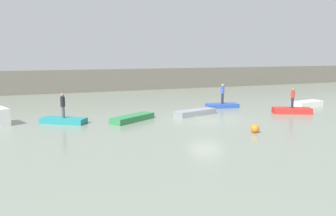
% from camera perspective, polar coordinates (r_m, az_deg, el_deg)
% --- Properties ---
extents(ground_plane, '(120.00, 120.00, 0.00)m').
position_cam_1_polar(ground_plane, '(25.66, 6.46, -1.89)').
color(ground_plane, gray).
extents(embankment_wall, '(80.00, 1.20, 2.92)m').
position_cam_1_polar(embankment_wall, '(46.31, -6.85, 4.78)').
color(embankment_wall, '#666056').
rests_on(embankment_wall, ground_plane).
extents(rowboat_teal, '(3.28, 2.73, 0.39)m').
position_cam_1_polar(rowboat_teal, '(25.08, -17.22, -2.04)').
color(rowboat_teal, teal).
rests_on(rowboat_teal, ground_plane).
extents(rowboat_green, '(3.75, 2.91, 0.43)m').
position_cam_1_polar(rowboat_green, '(24.90, -5.97, -1.71)').
color(rowboat_green, '#2D7F47').
rests_on(rowboat_green, ground_plane).
extents(rowboat_grey, '(3.78, 2.02, 0.44)m').
position_cam_1_polar(rowboat_grey, '(27.28, 4.63, -0.75)').
color(rowboat_grey, gray).
rests_on(rowboat_grey, ground_plane).
extents(rowboat_blue, '(3.05, 1.65, 0.35)m').
position_cam_1_polar(rowboat_blue, '(31.50, 9.14, 0.40)').
color(rowboat_blue, '#2B4CAD').
rests_on(rowboat_blue, ground_plane).
extents(rowboat_red, '(3.25, 2.33, 0.47)m').
position_cam_1_polar(rowboat_red, '(29.83, 20.18, -0.40)').
color(rowboat_red, red).
rests_on(rowboat_red, ground_plane).
extents(rowboat_white, '(3.31, 1.70, 0.50)m').
position_cam_1_polar(rowboat_white, '(34.43, 22.44, 0.68)').
color(rowboat_white, white).
rests_on(rowboat_white, ground_plane).
extents(person_dark_shirt, '(0.32, 0.32, 1.76)m').
position_cam_1_polar(person_dark_shirt, '(24.89, -17.34, 0.63)').
color(person_dark_shirt, '#4C4C56').
rests_on(person_dark_shirt, rowboat_teal).
extents(person_red_shirt, '(0.32, 0.32, 1.61)m').
position_cam_1_polar(person_red_shirt, '(29.68, 20.30, 1.76)').
color(person_red_shirt, '#232838').
rests_on(person_red_shirt, rowboat_red).
extents(person_blue_shirt, '(0.32, 0.32, 1.83)m').
position_cam_1_polar(person_blue_shirt, '(31.35, 9.19, 2.57)').
color(person_blue_shirt, '#232838').
rests_on(person_blue_shirt, rowboat_blue).
extents(mooring_buoy, '(0.53, 0.53, 0.53)m').
position_cam_1_polar(mooring_buoy, '(21.78, 14.46, -3.36)').
color(mooring_buoy, orange).
rests_on(mooring_buoy, ground_plane).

